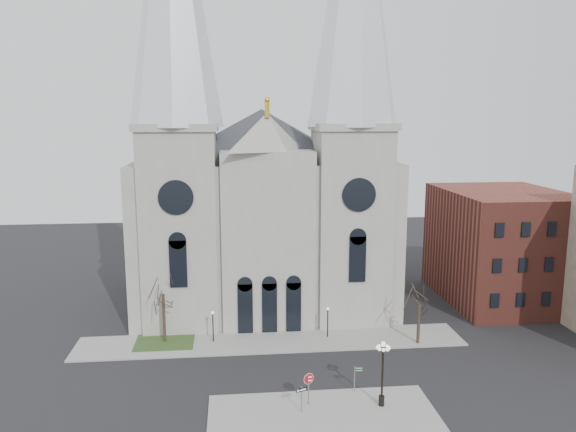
{
  "coord_description": "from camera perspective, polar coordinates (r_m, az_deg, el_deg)",
  "views": [
    {
      "loc": [
        -3.85,
        -43.94,
        23.27
      ],
      "look_at": [
        1.44,
        8.0,
        13.85
      ],
      "focal_mm": 35.0,
      "sensor_mm": 36.0,
      "label": 1
    }
  ],
  "objects": [
    {
      "name": "stop_sign",
      "position": [
        47.12,
        2.11,
        -16.52
      ],
      "size": [
        0.99,
        0.1,
        2.74
      ],
      "rotation": [
        0.0,
        0.0,
        0.05
      ],
      "color": "slate",
      "rests_on": "sidewalk_near"
    },
    {
      "name": "sidewalk_far",
      "position": [
        59.76,
        -1.7,
        -12.62
      ],
      "size": [
        40.0,
        6.0,
        0.14
      ],
      "primitive_type": "cube",
      "color": "gray",
      "rests_on": "ground"
    },
    {
      "name": "ped_lamp_left",
      "position": [
        59.3,
        -7.64,
        -10.54
      ],
      "size": [
        0.32,
        0.32,
        3.26
      ],
      "color": "black",
      "rests_on": "sidewalk_far"
    },
    {
      "name": "sidewalk_near",
      "position": [
        45.84,
        3.83,
        -20.2
      ],
      "size": [
        18.0,
        10.0,
        0.14
      ],
      "primitive_type": "cube",
      "color": "gray",
      "rests_on": "ground"
    },
    {
      "name": "grass_patch",
      "position": [
        60.98,
        -12.39,
        -12.37
      ],
      "size": [
        6.0,
        5.0,
        0.18
      ],
      "primitive_type": "cube",
      "color": "#2E4D21",
      "rests_on": "ground"
    },
    {
      "name": "globe_lamp",
      "position": [
        46.89,
        9.59,
        -14.74
      ],
      "size": [
        1.41,
        1.41,
        5.49
      ],
      "rotation": [
        0.0,
        0.0,
        -0.22
      ],
      "color": "black",
      "rests_on": "sidewalk_near"
    },
    {
      "name": "one_way_sign",
      "position": [
        46.27,
        1.38,
        -17.7
      ],
      "size": [
        0.9,
        0.38,
        2.16
      ],
      "rotation": [
        0.0,
        0.0,
        0.37
      ],
      "color": "slate",
      "rests_on": "sidewalk_near"
    },
    {
      "name": "cathedral",
      "position": [
        67.08,
        -2.52,
        6.12
      ],
      "size": [
        33.0,
        26.66,
        54.0
      ],
      "color": "gray",
      "rests_on": "ground"
    },
    {
      "name": "ped_lamp_right",
      "position": [
        60.08,
        4.06,
        -10.2
      ],
      "size": [
        0.32,
        0.32,
        3.26
      ],
      "color": "black",
      "rests_on": "sidewalk_far"
    },
    {
      "name": "tree_right",
      "position": [
        59.26,
        13.21,
        -8.55
      ],
      "size": [
        3.2,
        3.2,
        6.0
      ],
      "color": "black",
      "rests_on": "ground"
    },
    {
      "name": "ground",
      "position": [
        49.87,
        -0.75,
        -17.59
      ],
      "size": [
        160.0,
        160.0,
        0.0
      ],
      "primitive_type": "plane",
      "color": "black",
      "rests_on": "ground"
    },
    {
      "name": "bg_building_brick",
      "position": [
        75.89,
        20.87,
        -2.84
      ],
      "size": [
        14.0,
        18.0,
        14.0
      ],
      "primitive_type": "cube",
      "color": "brown",
      "rests_on": "ground"
    },
    {
      "name": "tree_left",
      "position": [
        59.11,
        -12.59,
        -7.44
      ],
      "size": [
        3.2,
        3.2,
        7.5
      ],
      "color": "black",
      "rests_on": "ground"
    },
    {
      "name": "street_name_sign",
      "position": [
        49.65,
        6.88,
        -15.89
      ],
      "size": [
        0.72,
        0.12,
        2.26
      ],
      "rotation": [
        0.0,
        0.0,
        -0.09
      ],
      "color": "slate",
      "rests_on": "sidewalk_near"
    }
  ]
}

